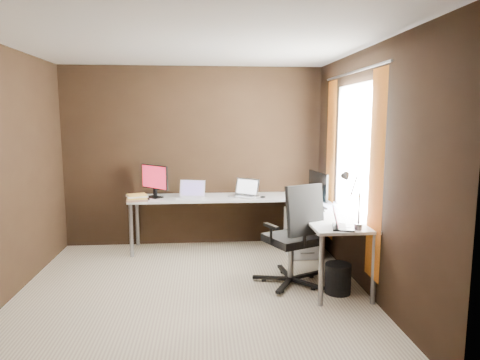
% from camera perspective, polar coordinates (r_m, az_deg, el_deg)
% --- Properties ---
extents(room, '(3.60, 3.60, 2.50)m').
position_cam_1_polar(room, '(4.34, -2.11, 1.43)').
color(room, beige).
rests_on(room, ground).
extents(desk, '(2.65, 2.25, 0.73)m').
position_cam_1_polar(desk, '(5.44, 2.70, -3.56)').
color(desk, white).
rests_on(desk, ground).
extents(drawer_pedestal, '(0.42, 0.50, 0.60)m').
position_cam_1_polar(drawer_pedestal, '(5.74, 8.39, -6.90)').
color(drawer_pedestal, white).
rests_on(drawer_pedestal, ground).
extents(monitor_left, '(0.38, 0.37, 0.44)m').
position_cam_1_polar(monitor_left, '(5.84, -11.32, 0.10)').
color(monitor_left, black).
rests_on(monitor_left, desk).
extents(monitor_right, '(0.15, 0.53, 0.43)m').
position_cam_1_polar(monitor_right, '(5.13, 10.39, -1.01)').
color(monitor_right, black).
rests_on(monitor_right, desk).
extents(laptop_white, '(0.39, 0.31, 0.23)m').
position_cam_1_polar(laptop_white, '(5.77, -6.48, -1.89)').
color(laptop_white, white).
rests_on(laptop_white, desk).
extents(laptop_silver, '(0.44, 0.41, 0.24)m').
position_cam_1_polar(laptop_silver, '(5.83, 0.65, -1.70)').
color(laptop_silver, silver).
rests_on(laptop_silver, desk).
extents(laptop_black_big, '(0.29, 0.39, 0.25)m').
position_cam_1_polar(laptop_black_big, '(5.11, 8.92, -3.21)').
color(laptop_black_big, black).
rests_on(laptop_black_big, desk).
extents(laptop_black_small, '(0.28, 0.33, 0.19)m').
position_cam_1_polar(laptop_black_small, '(4.30, 13.24, -5.67)').
color(laptop_black_small, black).
rests_on(laptop_black_small, desk).
extents(book_stack, '(0.30, 0.27, 0.08)m').
position_cam_1_polar(book_stack, '(5.69, -13.56, -2.30)').
color(book_stack, '#A37258').
rests_on(book_stack, desk).
extents(mouse_left, '(0.10, 0.07, 0.04)m').
position_cam_1_polar(mouse_left, '(5.68, -12.38, -2.51)').
color(mouse_left, black).
rests_on(mouse_left, desk).
extents(mouse_corner, '(0.09, 0.08, 0.03)m').
position_cam_1_polar(mouse_corner, '(5.73, 3.06, -2.27)').
color(mouse_corner, black).
rests_on(mouse_corner, desk).
extents(desk_lamp, '(0.18, 0.21, 0.55)m').
position_cam_1_polar(desk_lamp, '(4.25, 14.55, -1.71)').
color(desk_lamp, slate).
rests_on(desk_lamp, desk).
extents(office_chair, '(0.64, 0.67, 1.12)m').
position_cam_1_polar(office_chair, '(4.73, 7.11, -9.86)').
color(office_chair, black).
rests_on(office_chair, ground).
extents(wastebasket, '(0.33, 0.33, 0.31)m').
position_cam_1_polar(wastebasket, '(4.63, 12.91, -12.67)').
color(wastebasket, black).
rests_on(wastebasket, ground).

